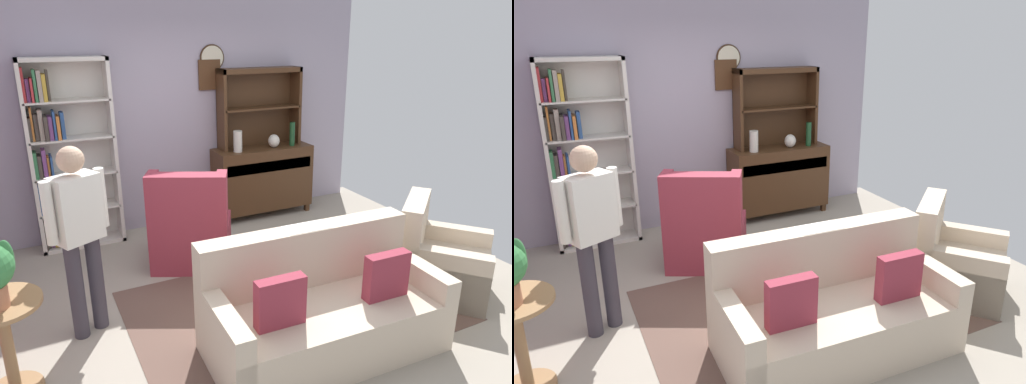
% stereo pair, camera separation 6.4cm
% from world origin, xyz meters
% --- Properties ---
extents(ground_plane, '(5.40, 4.60, 0.02)m').
position_xyz_m(ground_plane, '(0.00, 0.00, -0.01)').
color(ground_plane, '#9E9384').
extents(wall_back, '(5.00, 0.09, 2.80)m').
position_xyz_m(wall_back, '(0.00, 2.13, 1.41)').
color(wall_back, '#A399AD').
rests_on(wall_back, ground_plane).
extents(area_rug, '(2.80, 1.89, 0.01)m').
position_xyz_m(area_rug, '(0.20, -0.30, 0.00)').
color(area_rug, brown).
rests_on(area_rug, ground_plane).
extents(bookshelf, '(0.90, 0.30, 2.10)m').
position_xyz_m(bookshelf, '(-1.36, 1.94, 1.02)').
color(bookshelf, silver).
rests_on(bookshelf, ground_plane).
extents(sideboard, '(1.30, 0.45, 0.92)m').
position_xyz_m(sideboard, '(1.03, 1.86, 0.51)').
color(sideboard, '#422816').
rests_on(sideboard, ground_plane).
extents(sideboard_hutch, '(1.10, 0.26, 1.00)m').
position_xyz_m(sideboard_hutch, '(1.03, 1.97, 1.56)').
color(sideboard_hutch, '#422816').
rests_on(sideboard_hutch, sideboard).
extents(vase_tall, '(0.11, 0.11, 0.27)m').
position_xyz_m(vase_tall, '(0.64, 1.78, 1.05)').
color(vase_tall, beige).
rests_on(vase_tall, sideboard).
extents(vase_round, '(0.15, 0.15, 0.17)m').
position_xyz_m(vase_round, '(1.16, 1.79, 1.01)').
color(vase_round, beige).
rests_on(vase_round, sideboard).
extents(bottle_wine, '(0.07, 0.07, 0.31)m').
position_xyz_m(bottle_wine, '(1.42, 1.77, 1.08)').
color(bottle_wine, '#194223').
rests_on(bottle_wine, sideboard).
extents(couch_floral, '(1.83, 0.92, 0.90)m').
position_xyz_m(couch_floral, '(0.12, -0.88, 0.31)').
color(couch_floral, beige).
rests_on(couch_floral, ground_plane).
extents(armchair_floral, '(1.07, 1.08, 0.88)m').
position_xyz_m(armchair_floral, '(1.60, -0.66, 0.29)').
color(armchair_floral, beige).
rests_on(armchair_floral, ground_plane).
extents(wingback_chair, '(1.05, 1.06, 1.05)m').
position_xyz_m(wingback_chair, '(-0.31, 0.89, 0.38)').
color(wingback_chair, maroon).
rests_on(wingback_chair, ground_plane).
extents(plant_stand, '(0.52, 0.52, 0.71)m').
position_xyz_m(plant_stand, '(-2.03, -0.38, 0.43)').
color(plant_stand, '#997047').
rests_on(plant_stand, ground_plane).
extents(person_reading, '(0.50, 0.33, 1.56)m').
position_xyz_m(person_reading, '(-1.45, 0.12, 0.91)').
color(person_reading, '#38333D').
rests_on(person_reading, ground_plane).
extents(coffee_table, '(0.80, 0.50, 0.42)m').
position_xyz_m(coffee_table, '(0.24, 0.11, 0.35)').
color(coffee_table, '#422816').
rests_on(coffee_table, ground_plane).
extents(book_stack, '(0.18, 0.15, 0.08)m').
position_xyz_m(book_stack, '(0.36, 0.15, 0.46)').
color(book_stack, '#CC7233').
rests_on(book_stack, coffee_table).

